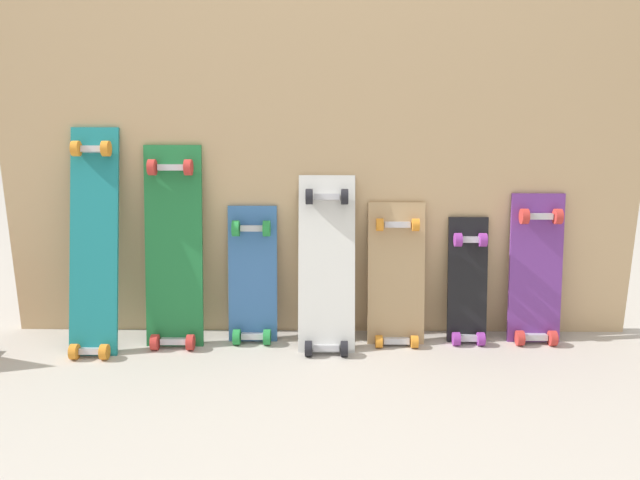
{
  "coord_description": "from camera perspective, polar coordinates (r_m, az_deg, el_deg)",
  "views": [
    {
      "loc": [
        0.03,
        -2.54,
        1.11
      ],
      "look_at": [
        0.0,
        -0.07,
        0.44
      ],
      "focal_mm": 36.4,
      "sensor_mm": 36.0,
      "label": 1
    }
  ],
  "objects": [
    {
      "name": "ground_plane",
      "position": [
        2.77,
        0.02,
        -8.36
      ],
      "size": [
        12.0,
        12.0,
        0.0
      ],
      "primitive_type": "plane",
      "color": "#B2AAA0"
    },
    {
      "name": "plywood_wall_panel",
      "position": [
        2.64,
        0.04,
        6.71
      ],
      "size": [
        2.59,
        0.04,
        1.44
      ],
      "primitive_type": "cube",
      "color": "tan",
      "rests_on": "ground"
    },
    {
      "name": "skateboard_teal",
      "position": [
        2.71,
        -19.28,
        -0.83
      ],
      "size": [
        0.19,
        0.32,
        0.94
      ],
      "color": "#197A7F",
      "rests_on": "ground"
    },
    {
      "name": "skateboard_green",
      "position": [
        2.68,
        -12.74,
        -1.28
      ],
      "size": [
        0.23,
        0.23,
        0.87
      ],
      "color": "#1E7238",
      "rests_on": "ground"
    },
    {
      "name": "skateboard_blue",
      "position": [
        2.68,
        -5.95,
        -3.69
      ],
      "size": [
        0.2,
        0.18,
        0.62
      ],
      "color": "#386BAD",
      "rests_on": "ground"
    },
    {
      "name": "skateboard_white",
      "position": [
        2.59,
        0.59,
        -2.84
      ],
      "size": [
        0.23,
        0.28,
        0.75
      ],
      "color": "silver",
      "rests_on": "ground"
    },
    {
      "name": "skateboard_natural",
      "position": [
        2.67,
        6.72,
        -3.73
      ],
      "size": [
        0.23,
        0.19,
        0.64
      ],
      "color": "tan",
      "rests_on": "ground"
    },
    {
      "name": "skateboard_black",
      "position": [
        2.73,
        12.85,
        -4.17
      ],
      "size": [
        0.16,
        0.17,
        0.58
      ],
      "color": "black",
      "rests_on": "ground"
    },
    {
      "name": "skateboard_purple",
      "position": [
        2.79,
        18.45,
        -3.06
      ],
      "size": [
        0.21,
        0.17,
        0.67
      ],
      "color": "#6B338C",
      "rests_on": "ground"
    }
  ]
}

